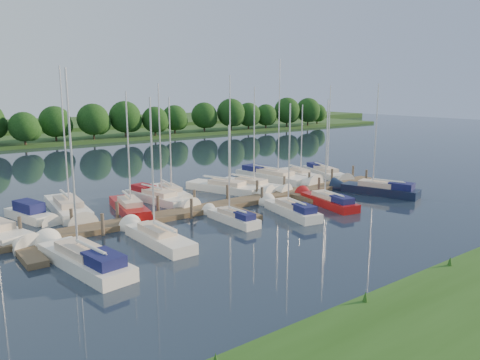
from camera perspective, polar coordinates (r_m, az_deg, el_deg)
ground at (r=34.08m, az=5.26°, el=-6.15°), size 260.00×260.00×0.00m
dock at (r=39.50m, az=-1.91°, el=-3.37°), size 40.00×6.00×0.40m
mooring_pilings at (r=40.30m, az=-2.84°, el=-2.50°), size 38.24×2.84×2.00m
far_shore at (r=101.82m, az=-24.61°, el=4.66°), size 180.00×30.00×0.60m
distant_hill at (r=126.22m, az=-27.19°, el=5.70°), size 220.00×40.00×1.40m
treeline at (r=88.25m, az=-24.13°, el=6.25°), size 146.77×9.11×8.01m
motorboat at (r=39.96m, az=-24.14°, el=-3.95°), size 2.83×5.74×1.83m
sailboat_n_2 at (r=40.76m, az=-20.12°, el=-3.49°), size 3.06×9.70×12.26m
sailboat_n_3 at (r=39.53m, az=-13.22°, el=-3.54°), size 3.08×8.05×10.31m
sailboat_n_4 at (r=42.73m, az=-9.86°, el=-2.24°), size 3.22×8.65×10.90m
sailboat_n_5 at (r=44.76m, az=-8.43°, el=-1.65°), size 2.73×7.65×9.67m
sailboat_n_6 at (r=46.18m, az=-1.47°, el=-1.13°), size 4.83×9.16×11.72m
sailboat_n_7 at (r=47.45m, az=1.47°, el=-0.80°), size 3.58×8.38×10.59m
sailboat_n_8 at (r=52.11m, az=4.29°, el=0.32°), size 3.59×10.86×13.53m
sailboat_n_9 at (r=54.28m, az=7.27°, el=0.64°), size 2.44×6.76×8.61m
sailboat_n_10 at (r=55.23m, az=10.38°, el=0.78°), size 4.08×8.51×10.76m
sailboat_s_0 at (r=28.77m, az=-18.63°, el=-9.32°), size 3.27×9.19×11.69m
sailboat_s_1 at (r=31.84m, az=-10.11°, el=-7.02°), size 1.98×7.71×9.98m
sailboat_s_2 at (r=35.91m, az=-0.97°, el=-4.67°), size 1.45×5.93×7.76m
sailboat_s_3 at (r=38.21m, az=6.22°, el=-3.74°), size 2.81×7.26×9.33m
sailboat_s_4 at (r=41.67m, az=10.61°, el=-2.61°), size 2.94×7.49×9.56m
sailboat_s_5 at (r=47.10m, az=16.41°, el=-1.26°), size 4.08×8.52×11.01m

